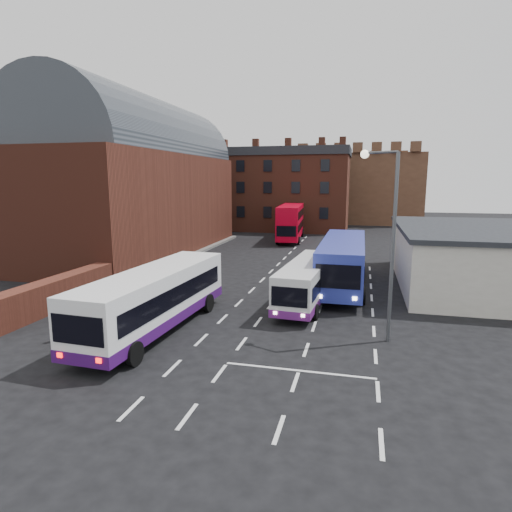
% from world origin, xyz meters
% --- Properties ---
extents(ground, '(180.00, 180.00, 0.00)m').
position_xyz_m(ground, '(0.00, 0.00, 0.00)').
color(ground, black).
extents(railway_station, '(12.00, 28.00, 16.00)m').
position_xyz_m(railway_station, '(-15.50, 21.00, 7.64)').
color(railway_station, '#602B1E').
rests_on(railway_station, ground).
extents(forecourt_wall, '(1.20, 10.00, 1.80)m').
position_xyz_m(forecourt_wall, '(-10.20, 2.00, 0.90)').
color(forecourt_wall, '#602B1E').
rests_on(forecourt_wall, ground).
extents(cream_building, '(10.40, 16.40, 4.25)m').
position_xyz_m(cream_building, '(15.00, 14.00, 2.16)').
color(cream_building, beige).
rests_on(cream_building, ground).
extents(brick_terrace, '(22.00, 10.00, 11.00)m').
position_xyz_m(brick_terrace, '(-6.00, 46.00, 5.50)').
color(brick_terrace, brown).
rests_on(brick_terrace, ground).
extents(castle_keep, '(22.00, 22.00, 12.00)m').
position_xyz_m(castle_keep, '(6.00, 66.00, 6.00)').
color(castle_keep, brown).
rests_on(castle_keep, ground).
extents(bus_white_outbound, '(3.30, 11.48, 3.10)m').
position_xyz_m(bus_white_outbound, '(-2.68, -0.06, 1.83)').
color(bus_white_outbound, white).
rests_on(bus_white_outbound, ground).
extents(bus_white_inbound, '(2.86, 9.55, 2.57)m').
position_xyz_m(bus_white_inbound, '(4.08, 6.62, 1.52)').
color(bus_white_inbound, silver).
rests_on(bus_white_inbound, ground).
extents(bus_blue, '(3.17, 12.52, 3.41)m').
position_xyz_m(bus_blue, '(6.00, 11.12, 2.02)').
color(bus_blue, '#29349D').
rests_on(bus_blue, ground).
extents(bus_red_double, '(3.44, 11.26, 4.44)m').
position_xyz_m(bus_red_double, '(-1.49, 34.04, 2.36)').
color(bus_red_double, red).
rests_on(bus_red_double, ground).
extents(street_lamp, '(1.70, 0.84, 8.85)m').
position_xyz_m(street_lamp, '(8.31, 1.30, 5.34)').
color(street_lamp, '#515458').
rests_on(street_lamp, ground).
extents(pedestrian_red, '(0.56, 0.37, 1.52)m').
position_xyz_m(pedestrian_red, '(-6.11, -2.47, 0.76)').
color(pedestrian_red, '#9C050D').
rests_on(pedestrian_red, ground).
extents(pedestrian_beige, '(0.88, 0.70, 1.76)m').
position_xyz_m(pedestrian_beige, '(-4.53, -3.12, 0.88)').
color(pedestrian_beige, '#CBB589').
rests_on(pedestrian_beige, ground).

